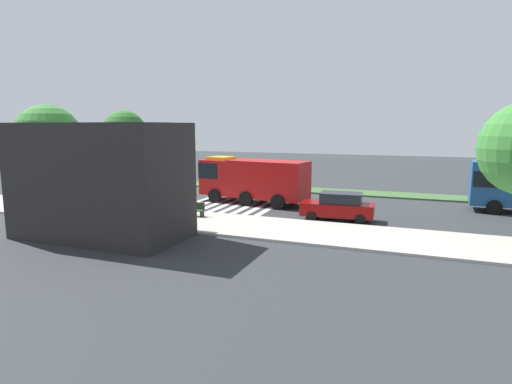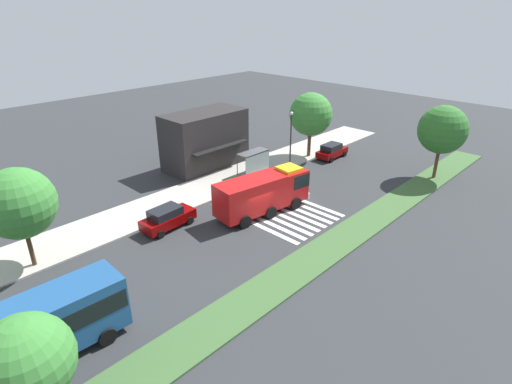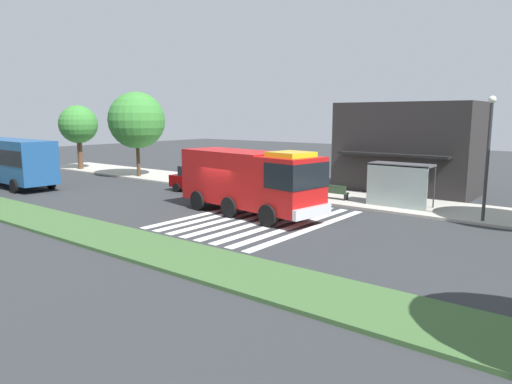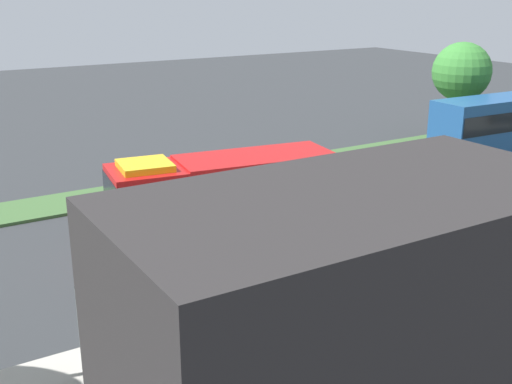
% 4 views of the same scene
% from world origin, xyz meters
% --- Properties ---
extents(ground_plane, '(120.00, 120.00, 0.00)m').
position_xyz_m(ground_plane, '(0.00, 0.00, 0.00)').
color(ground_plane, '#2D3033').
extents(sidewalk, '(60.00, 5.15, 0.14)m').
position_xyz_m(sidewalk, '(0.00, 8.13, 0.07)').
color(sidewalk, '#ADA89E').
rests_on(sidewalk, ground_plane).
extents(median_strip, '(60.00, 3.00, 0.14)m').
position_xyz_m(median_strip, '(0.00, -7.05, 0.07)').
color(median_strip, '#3D6033').
rests_on(median_strip, ground_plane).
extents(crosswalk, '(6.75, 9.99, 0.01)m').
position_xyz_m(crosswalk, '(2.59, 0.00, 0.01)').
color(crosswalk, silver).
rests_on(crosswalk, ground_plane).
extents(fire_truck, '(9.16, 3.86, 3.56)m').
position_xyz_m(fire_truck, '(1.68, 0.59, 1.97)').
color(fire_truck, '#B71414').
rests_on(fire_truck, ground_plane).
extents(parked_car_west, '(4.65, 2.23, 1.82)m').
position_xyz_m(parked_car_west, '(-5.95, 4.35, 0.92)').
color(parked_car_west, '#720505').
rests_on(parked_car_west, ground_plane).
extents(parked_car_mid, '(4.33, 2.03, 1.72)m').
position_xyz_m(parked_car_mid, '(17.44, 4.35, 0.88)').
color(parked_car_mid, '#720505').
rests_on(parked_car_mid, ground_plane).
extents(bus_stop_shelter, '(3.50, 1.40, 2.46)m').
position_xyz_m(bus_stop_shelter, '(7.14, 7.03, 1.89)').
color(bus_stop_shelter, '#4C4C51').
rests_on(bus_stop_shelter, sidewalk).
extents(bench_near_shelter, '(1.60, 0.50, 0.90)m').
position_xyz_m(bench_near_shelter, '(3.14, 7.03, 0.59)').
color(bench_near_shelter, '#2D472D').
rests_on(bench_near_shelter, sidewalk).
extents(street_lamp, '(0.36, 0.36, 6.08)m').
position_xyz_m(street_lamp, '(11.85, 6.15, 3.74)').
color(street_lamp, '#2D2D30').
rests_on(street_lamp, sidewalk).
extents(storefront_building, '(9.12, 5.36, 6.17)m').
position_xyz_m(storefront_building, '(5.33, 12.97, 3.08)').
color(storefront_building, '#282626').
rests_on(storefront_building, ground_plane).
extents(sidewalk_tree_center, '(4.94, 4.94, 7.48)m').
position_xyz_m(sidewalk_tree_center, '(15.86, 6.55, 5.14)').
color(sidewalk_tree_center, '#513823').
rests_on(sidewalk_tree_center, sidewalk).
extents(median_tree_west, '(4.85, 4.85, 7.55)m').
position_xyz_m(median_tree_west, '(19.57, -7.05, 5.25)').
color(median_tree_west, '#513823').
rests_on(median_tree_west, median_strip).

